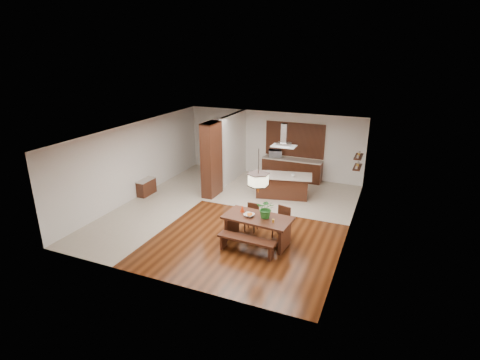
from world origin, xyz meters
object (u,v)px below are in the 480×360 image
at_px(dining_table, 258,224).
at_px(island_cup, 293,175).
at_px(hallway_console, 146,187).
at_px(foliage_plant, 266,209).
at_px(dining_chair_left, 251,218).
at_px(microwave, 275,153).
at_px(range_hood, 284,135).
at_px(dining_chair_right, 281,223).
at_px(kitchen_island, 282,186).
at_px(fruit_bowl, 249,215).
at_px(pendant_lantern, 258,171).
at_px(dining_bench, 247,246).

bearing_deg(dining_table, island_cup, 89.28).
height_order(hallway_console, foliage_plant, foliage_plant).
relative_size(dining_table, dining_chair_left, 2.35).
bearing_deg(microwave, dining_table, -96.97).
xyz_separation_m(hallway_console, range_hood, (5.02, 1.85, 2.15)).
bearing_deg(dining_chair_right, hallway_console, -179.11).
bearing_deg(dining_table, kitchen_island, 95.70).
bearing_deg(foliage_plant, fruit_bowl, -168.85).
relative_size(pendant_lantern, microwave, 2.30).
xyz_separation_m(foliage_plant, kitchen_island, (-0.62, 3.70, -0.64)).
xyz_separation_m(pendant_lantern, foliage_plant, (0.24, 0.05, -1.13)).
bearing_deg(dining_bench, foliage_plant, 68.76).
bearing_deg(dining_bench, range_hood, 94.08).
bearing_deg(island_cup, foliage_plant, -86.88).
bearing_deg(fruit_bowl, dining_chair_left, 105.91).
xyz_separation_m(hallway_console, dining_bench, (5.34, -2.62, -0.08)).
bearing_deg(dining_chair_left, kitchen_island, 88.32).
relative_size(hallway_console, pendant_lantern, 0.67).
height_order(fruit_bowl, microwave, microwave).
relative_size(pendant_lantern, kitchen_island, 0.55).
xyz_separation_m(fruit_bowl, range_hood, (-0.12, 3.80, 1.60)).
height_order(hallway_console, microwave, microwave).
bearing_deg(pendant_lantern, kitchen_island, 95.70).
distance_m(dining_table, island_cup, 3.67).
xyz_separation_m(dining_bench, kitchen_island, (-0.32, 4.47, 0.24)).
relative_size(dining_chair_right, foliage_plant, 1.68).
relative_size(kitchen_island, microwave, 4.22).
bearing_deg(range_hood, dining_chair_right, -73.94).
distance_m(kitchen_island, range_hood, 1.99).
distance_m(dining_chair_left, dining_chair_right, 1.00).
bearing_deg(pendant_lantern, fruit_bowl, -169.34).
relative_size(pendant_lantern, range_hood, 1.46).
relative_size(hallway_console, microwave, 1.55).
bearing_deg(dining_table, fruit_bowl, -169.34).
distance_m(foliage_plant, fruit_bowl, 0.56).
relative_size(dining_bench, dining_chair_left, 1.93).
height_order(hallway_console, dining_chair_right, dining_chair_right).
relative_size(kitchen_island, range_hood, 2.66).
height_order(hallway_console, dining_bench, hallway_console).
distance_m(pendant_lantern, foliage_plant, 1.15).
height_order(pendant_lantern, foliage_plant, pendant_lantern).
distance_m(pendant_lantern, microwave, 6.17).
xyz_separation_m(hallway_console, dining_table, (5.39, -1.90, 0.29)).
xyz_separation_m(dining_bench, microwave, (-1.32, 6.63, 0.87)).
height_order(foliage_plant, kitchen_island, foliage_plant).
height_order(dining_bench, foliage_plant, foliage_plant).
xyz_separation_m(dining_table, dining_chair_right, (0.54, 0.57, -0.12)).
bearing_deg(foliage_plant, microwave, 105.45).
bearing_deg(island_cup, dining_table, -90.72).
relative_size(dining_table, range_hood, 2.29).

